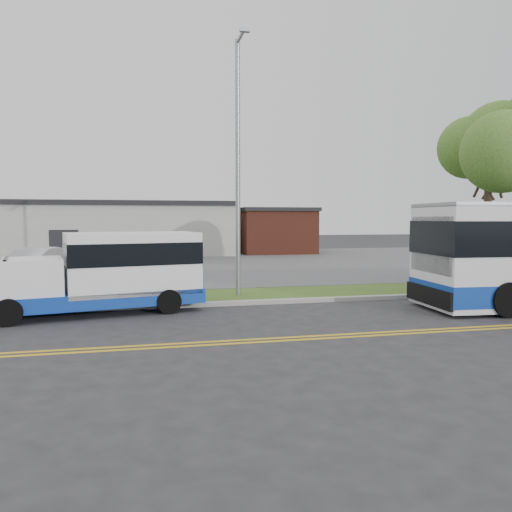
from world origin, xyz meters
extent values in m
plane|color=#28282B|center=(0.00, 0.00, 0.00)|extent=(140.00, 140.00, 0.00)
cube|color=gold|center=(0.00, -3.85, 0.01)|extent=(70.00, 0.12, 0.01)
cube|color=gold|center=(0.00, -4.15, 0.01)|extent=(70.00, 0.12, 0.01)
cube|color=#9E9B93|center=(0.00, 1.10, 0.07)|extent=(80.00, 0.30, 0.15)
cube|color=#3B521B|center=(0.00, 2.90, 0.05)|extent=(80.00, 3.30, 0.10)
cube|color=#4C4C4F|center=(0.00, 17.00, 0.05)|extent=(80.00, 25.00, 0.10)
cube|color=#9E9E99|center=(-6.00, 27.00, 2.00)|extent=(25.00, 10.00, 4.00)
cube|color=black|center=(-6.00, 27.00, 4.17)|extent=(25.40, 10.40, 0.35)
cube|color=black|center=(-6.00, 22.05, 1.10)|extent=(2.00, 0.15, 2.20)
cube|color=brown|center=(10.50, 26.00, 1.80)|extent=(6.00, 7.00, 3.60)
cube|color=black|center=(10.50, 26.00, 3.75)|extent=(6.30, 7.30, 0.30)
cylinder|color=#33271C|center=(14.00, 3.00, 2.48)|extent=(0.32, 0.32, 4.76)
ellipsoid|color=#2F591F|center=(14.00, 3.00, 6.22)|extent=(5.20, 5.20, 4.42)
cylinder|color=gray|center=(3.00, 2.80, 4.85)|extent=(0.18, 0.18, 9.50)
cylinder|color=gray|center=(3.00, 2.10, 9.50)|extent=(0.12, 1.40, 0.12)
cube|color=gray|center=(3.00, 1.45, 9.45)|extent=(0.35, 0.18, 0.12)
cube|color=#0E369C|center=(-1.88, 0.65, 0.51)|extent=(6.62, 3.32, 0.46)
cube|color=white|center=(-0.88, 0.85, 1.58)|extent=(4.43, 2.89, 1.95)
cube|color=black|center=(-0.88, 0.85, 1.91)|extent=(4.45, 2.93, 0.70)
cube|color=white|center=(-3.80, 0.28, 1.26)|extent=(2.03, 2.29, 1.12)
cube|color=black|center=(-4.48, 0.14, 1.44)|extent=(0.43, 1.75, 0.84)
cylinder|color=black|center=(-4.24, -0.84, 0.39)|extent=(0.82, 0.41, 0.78)
cylinder|color=black|center=(-4.63, 1.13, 0.39)|extent=(0.82, 0.41, 0.78)
cylinder|color=black|center=(0.23, 0.05, 0.39)|extent=(0.82, 0.41, 0.78)
cylinder|color=black|center=(-0.16, 2.02, 0.39)|extent=(0.82, 0.41, 0.78)
cube|color=black|center=(8.59, -1.40, 2.16)|extent=(0.28, 2.62, 1.82)
cube|color=black|center=(8.51, -1.39, 0.51)|extent=(0.32, 2.85, 0.57)
cylinder|color=black|center=(10.26, -2.85, 0.55)|extent=(1.11, 0.43, 1.09)
cylinder|color=black|center=(10.44, -0.17, 0.55)|extent=(1.11, 0.43, 1.09)
imported|color=#B7B9BE|center=(-5.60, 9.78, 0.86)|extent=(3.09, 4.90, 1.52)
camera|label=1|loc=(-0.57, -15.79, 3.02)|focal=35.00mm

